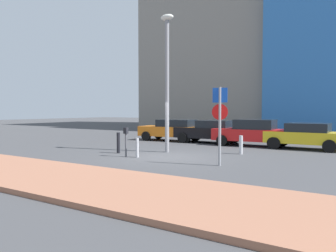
# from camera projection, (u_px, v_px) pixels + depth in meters

# --- Properties ---
(ground_plane) EXTENTS (120.00, 120.00, 0.00)m
(ground_plane) POSITION_uv_depth(u_px,v_px,m) (168.00, 157.00, 14.86)
(ground_plane) COLOR #424244
(sidewalk_brick) EXTENTS (40.00, 3.59, 0.14)m
(sidewalk_brick) POSITION_uv_depth(u_px,v_px,m) (62.00, 178.00, 9.88)
(sidewalk_brick) COLOR #9E664C
(sidewalk_brick) RESTS_ON ground
(parked_car_orange) EXTENTS (4.50, 2.19, 1.46)m
(parked_car_orange) POSITION_uv_depth(u_px,v_px,m) (173.00, 129.00, 22.58)
(parked_car_orange) COLOR orange
(parked_car_orange) RESTS_ON ground
(parked_car_black) EXTENTS (4.32, 2.23, 1.45)m
(parked_car_black) POSITION_uv_depth(u_px,v_px,m) (210.00, 131.00, 21.19)
(parked_car_black) COLOR black
(parked_car_black) RESTS_ON ground
(parked_car_red) EXTENTS (4.37, 2.11, 1.55)m
(parked_car_red) POSITION_uv_depth(u_px,v_px,m) (252.00, 132.00, 19.31)
(parked_car_red) COLOR red
(parked_car_red) RESTS_ON ground
(parked_car_yellow) EXTENTS (3.99, 2.10, 1.40)m
(parked_car_yellow) POSITION_uv_depth(u_px,v_px,m) (305.00, 135.00, 17.75)
(parked_car_yellow) COLOR gold
(parked_car_yellow) RESTS_ON ground
(parking_sign_post) EXTENTS (0.58, 0.21, 2.96)m
(parking_sign_post) POSITION_uv_depth(u_px,v_px,m) (220.00, 116.00, 12.37)
(parking_sign_post) COLOR gray
(parking_sign_post) RESTS_ON ground
(parking_meter) EXTENTS (0.18, 0.14, 1.32)m
(parking_meter) POSITION_uv_depth(u_px,v_px,m) (126.00, 138.00, 14.81)
(parking_meter) COLOR #4C4C51
(parking_meter) RESTS_ON ground
(street_lamp) EXTENTS (0.70, 0.36, 6.78)m
(street_lamp) POSITION_uv_depth(u_px,v_px,m) (167.00, 71.00, 16.29)
(street_lamp) COLOR gray
(street_lamp) RESTS_ON ground
(traffic_bollard_near) EXTENTS (0.16, 0.16, 1.01)m
(traffic_bollard_near) POSITION_uv_depth(u_px,v_px,m) (118.00, 143.00, 16.09)
(traffic_bollard_near) COLOR black
(traffic_bollard_near) RESTS_ON ground
(traffic_bollard_mid) EXTENTS (0.13, 0.13, 0.86)m
(traffic_bollard_mid) POSITION_uv_depth(u_px,v_px,m) (137.00, 148.00, 14.65)
(traffic_bollard_mid) COLOR #B7B7BC
(traffic_bollard_mid) RESTS_ON ground
(traffic_bollard_far) EXTENTS (0.18, 0.18, 0.89)m
(traffic_bollard_far) POSITION_uv_depth(u_px,v_px,m) (241.00, 145.00, 15.76)
(traffic_bollard_far) COLOR #B7B7BC
(traffic_bollard_far) RESTS_ON ground
(building_under_construction) EXTENTS (15.89, 14.71, 22.82)m
(building_under_construction) POSITION_uv_depth(u_px,v_px,m) (223.00, 37.00, 42.27)
(building_under_construction) COLOR gray
(building_under_construction) RESTS_ON ground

